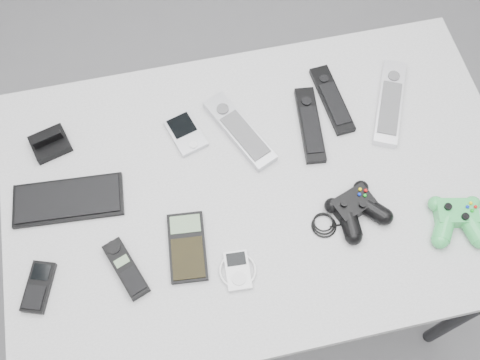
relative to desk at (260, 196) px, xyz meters
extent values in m
plane|color=slate|center=(0.08, -0.06, -0.72)|extent=(3.50, 3.50, 0.00)
cube|color=gray|center=(0.00, 0.00, 0.05)|extent=(1.18, 0.76, 0.03)
cylinder|color=black|center=(0.54, -0.33, -0.34)|extent=(0.04, 0.04, 0.76)
cylinder|color=black|center=(-0.54, 0.33, -0.34)|extent=(0.04, 0.04, 0.76)
cylinder|color=black|center=(0.54, 0.33, -0.34)|extent=(0.04, 0.04, 0.76)
cube|color=black|center=(-0.44, 0.05, 0.08)|extent=(0.25, 0.12, 0.02)
cube|color=black|center=(-0.47, 0.21, 0.09)|extent=(0.10, 0.09, 0.05)
cube|color=#ABACB3|center=(-0.15, 0.17, 0.08)|extent=(0.10, 0.12, 0.02)
cube|color=#ABACB3|center=(-0.02, 0.14, 0.08)|extent=(0.14, 0.23, 0.02)
cube|color=black|center=(0.15, 0.13, 0.08)|extent=(0.07, 0.21, 0.02)
cube|color=black|center=(0.22, 0.18, 0.08)|extent=(0.06, 0.20, 0.02)
cube|color=silver|center=(0.36, 0.14, 0.08)|extent=(0.15, 0.25, 0.02)
cube|color=black|center=(-0.52, -0.14, 0.08)|extent=(0.08, 0.12, 0.02)
cube|color=black|center=(-0.33, -0.14, 0.08)|extent=(0.09, 0.14, 0.02)
cube|color=black|center=(-0.19, -0.12, 0.08)|extent=(0.09, 0.16, 0.02)
cube|color=silver|center=(-0.10, -0.19, 0.08)|extent=(0.09, 0.09, 0.02)
camera|label=1|loc=(-0.17, -0.53, 1.24)|focal=42.00mm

